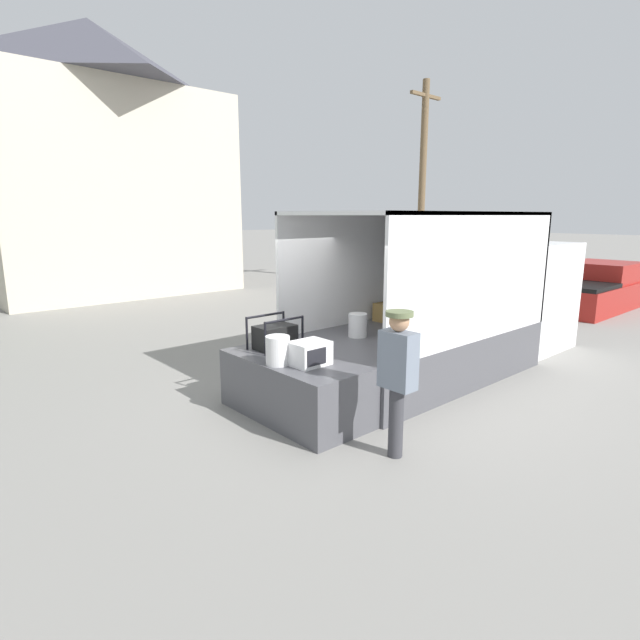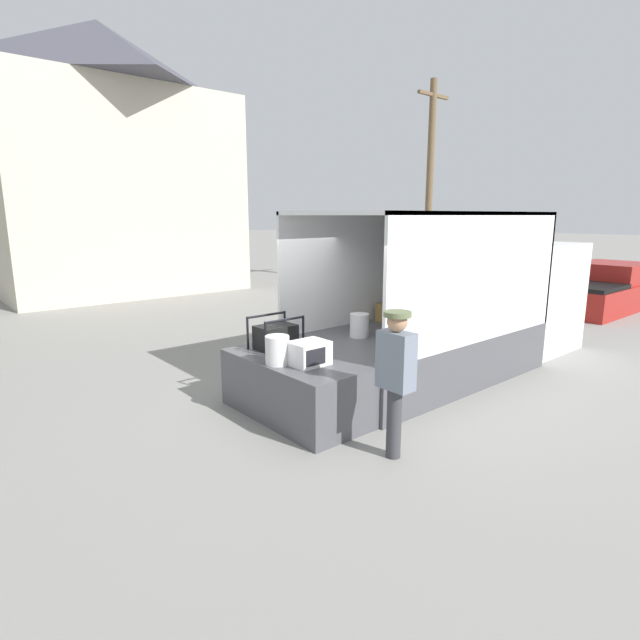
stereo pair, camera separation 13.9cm
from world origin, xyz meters
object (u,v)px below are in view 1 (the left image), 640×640
at_px(microwave, 309,353).
at_px(portable_generator, 276,336).
at_px(pickup_truck_red, 595,290).
at_px(utility_pole, 422,182).
at_px(box_truck, 467,314).
at_px(orange_bucket, 278,350).
at_px(worker_person, 398,368).

relative_size(microwave, portable_generator, 0.69).
height_order(pickup_truck_red, utility_pole, utility_pole).
bearing_deg(microwave, portable_generator, 79.82).
xyz_separation_m(box_truck, utility_pole, (8.27, 7.50, 3.25)).
xyz_separation_m(orange_bucket, worker_person, (0.48, -1.71, 0.05)).
height_order(box_truck, worker_person, box_truck).
bearing_deg(utility_pole, portable_generator, -151.28).
xyz_separation_m(orange_bucket, pickup_truck_red, (12.88, 0.58, -0.49)).
bearing_deg(orange_bucket, portable_generator, 54.63).
relative_size(box_truck, pickup_truck_red, 1.34).
relative_size(microwave, orange_bucket, 1.28).
bearing_deg(worker_person, box_truck, 22.52).
bearing_deg(pickup_truck_red, utility_pole, 88.52).
distance_m(worker_person, pickup_truck_red, 12.63).
relative_size(orange_bucket, pickup_truck_red, 0.08).
xyz_separation_m(microwave, utility_pole, (12.75, 7.88, 3.16)).
relative_size(box_truck, orange_bucket, 16.56).
height_order(box_truck, utility_pole, utility_pole).
bearing_deg(utility_pole, worker_person, -143.57).
xyz_separation_m(box_truck, orange_bucket, (-4.80, -0.08, 0.13)).
bearing_deg(pickup_truck_red, worker_person, -169.53).
relative_size(orange_bucket, worker_person, 0.22).
bearing_deg(worker_person, orange_bucket, 105.59).
height_order(orange_bucket, utility_pole, utility_pole).
bearing_deg(worker_person, pickup_truck_red, 10.47).
xyz_separation_m(box_truck, portable_generator, (-4.31, 0.61, 0.12)).
relative_size(portable_generator, orange_bucket, 1.85).
bearing_deg(box_truck, microwave, -175.13).
bearing_deg(box_truck, pickup_truck_red, 3.55).
distance_m(box_truck, utility_pole, 11.63).
height_order(portable_generator, utility_pole, utility_pole).
distance_m(box_truck, worker_person, 4.68).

